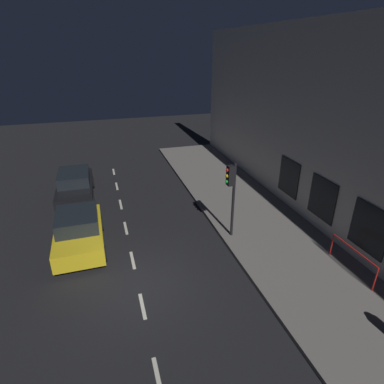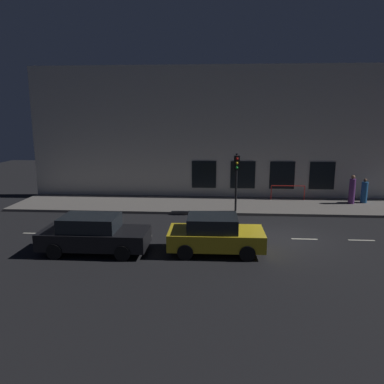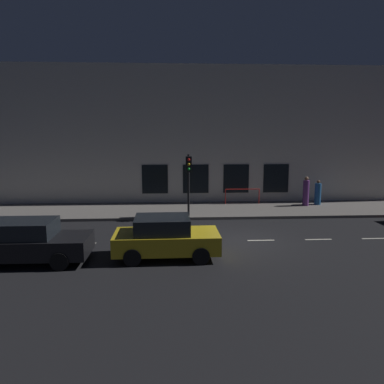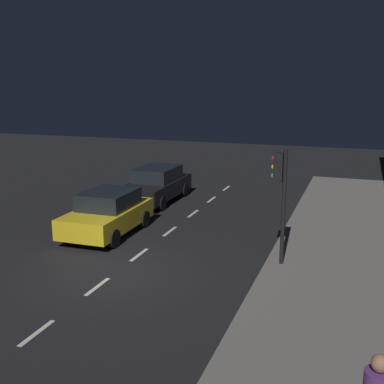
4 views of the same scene
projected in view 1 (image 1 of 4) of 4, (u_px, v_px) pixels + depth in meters
ground_plane at (138, 286)px, 11.36m from camera, size 60.00×60.00×0.00m
sidewalk at (291, 255)px, 12.97m from camera, size 4.50×32.00×0.15m
building_facade at (366, 145)px, 11.80m from camera, size 0.65×32.00×8.98m
lane_centre_line at (142, 306)px, 10.48m from camera, size 0.12×27.20×0.01m
traffic_light at (231, 186)px, 13.16m from camera, size 0.47×0.32×3.40m
parked_car_1 at (75, 186)px, 17.60m from camera, size 1.95×4.47×1.58m
parked_car_2 at (79, 231)px, 13.27m from camera, size 2.03×3.98×1.58m
red_railing at (353, 255)px, 11.60m from camera, size 0.05×2.24×0.97m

